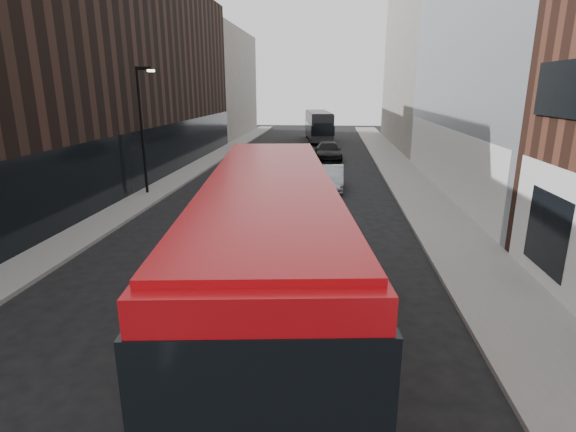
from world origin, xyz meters
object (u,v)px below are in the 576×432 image
(street_lamp, at_px, (143,122))
(grey_bus, at_px, (318,125))
(red_bus, at_px, (271,265))
(car_a, at_px, (297,200))
(car_c, at_px, (328,151))
(car_b, at_px, (331,178))

(street_lamp, bearing_deg, grey_bus, 72.49)
(red_bus, distance_m, car_a, 12.77)
(car_a, height_order, car_c, car_c)
(street_lamp, bearing_deg, car_a, -20.13)
(grey_bus, height_order, car_b, grey_bus)
(street_lamp, relative_size, car_a, 1.66)
(red_bus, bearing_deg, car_b, 79.40)
(grey_bus, xyz_separation_m, car_c, (1.32, -14.60, -1.04))
(car_b, bearing_deg, car_a, -105.08)
(street_lamp, xyz_separation_m, car_c, (10.34, 13.99, -3.40))
(street_lamp, distance_m, red_bus, 18.56)
(car_a, distance_m, car_b, 6.05)
(street_lamp, height_order, car_a, street_lamp)
(street_lamp, distance_m, car_c, 17.72)
(grey_bus, distance_m, car_b, 26.11)
(red_bus, relative_size, car_c, 2.04)
(car_a, xyz_separation_m, car_b, (1.64, 5.83, -0.00))
(car_b, distance_m, car_c, 11.44)
(street_lamp, distance_m, car_a, 10.14)
(street_lamp, height_order, red_bus, street_lamp)
(street_lamp, xyz_separation_m, car_b, (10.60, 2.55, -3.46))
(grey_bus, bearing_deg, car_a, -97.10)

